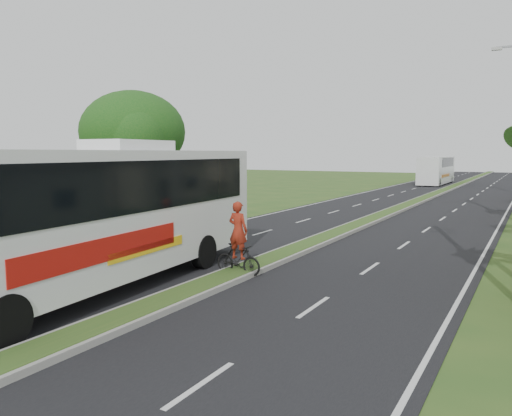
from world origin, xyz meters
The scene contains 9 objects.
ground centered at (0.00, 0.00, 0.00)m, with size 180.00×180.00×0.00m, color #2F531E.
road_asphalt centered at (0.00, 20.00, 0.01)m, with size 14.00×160.00×0.02m, color black.
median_strip centered at (0.00, 20.00, 0.10)m, with size 1.20×160.00×0.18m.
lane_edge_left centered at (-6.70, 20.00, 0.00)m, with size 0.12×160.00×0.01m, color silver.
lane_edge_right centered at (6.70, 20.00, 0.00)m, with size 0.12×160.00×0.01m, color silver.
shade_tree centered at (-12.11, 10.02, 5.03)m, with size 6.30×6.00×7.54m.
coach_bus_main centered at (-2.55, -1.43, 2.42)m, with size 3.95×13.80×4.40m.
coach_bus_far centered at (-2.84, 54.69, 1.97)m, with size 2.65×11.92×3.47m.
motorcyclist centered at (-0.03, 2.00, 0.92)m, with size 1.72×0.56×2.44m.
Camera 1 is at (8.39, -11.70, 4.02)m, focal length 35.00 mm.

